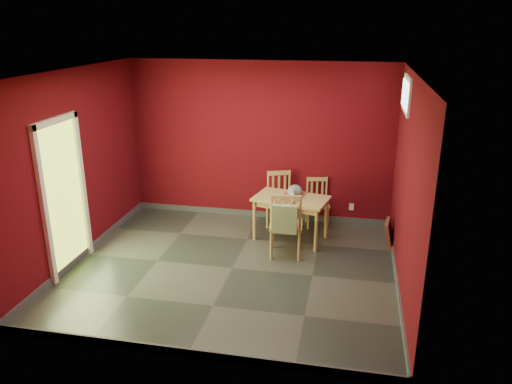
% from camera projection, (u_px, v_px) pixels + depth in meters
% --- Properties ---
extents(ground, '(4.50, 4.50, 0.00)m').
position_uv_depth(ground, '(232.00, 268.00, 7.03)').
color(ground, '#2D342D').
rests_on(ground, ground).
extents(room_shell, '(4.50, 4.50, 4.50)m').
position_uv_depth(room_shell, '(232.00, 265.00, 7.01)').
color(room_shell, '#50080F').
rests_on(room_shell, ground).
extents(doorway, '(0.06, 1.01, 2.13)m').
position_uv_depth(doorway, '(63.00, 192.00, 6.70)').
color(doorway, '#B7D838').
rests_on(doorway, ground).
extents(window, '(0.05, 0.90, 0.50)m').
position_uv_depth(window, '(406.00, 95.00, 6.77)').
color(window, white).
rests_on(window, room_shell).
extents(outlet_plate, '(0.08, 0.02, 0.12)m').
position_uv_depth(outlet_plate, '(351.00, 207.00, 8.47)').
color(outlet_plate, silver).
rests_on(outlet_plate, room_shell).
extents(dining_table, '(1.24, 0.88, 0.70)m').
position_uv_depth(dining_table, '(291.00, 203.00, 7.77)').
color(dining_table, tan).
rests_on(dining_table, ground).
extents(table_runner, '(0.45, 0.72, 0.34)m').
position_uv_depth(table_runner, '(290.00, 203.00, 7.65)').
color(table_runner, '#9A422A').
rests_on(table_runner, dining_table).
extents(chair_far_left, '(0.55, 0.55, 0.92)m').
position_uv_depth(chair_far_left, '(280.00, 199.00, 8.36)').
color(chair_far_left, tan).
rests_on(chair_far_left, ground).
extents(chair_far_right, '(0.44, 0.44, 0.81)m').
position_uv_depth(chair_far_right, '(317.00, 202.00, 8.38)').
color(chair_far_right, tan).
rests_on(chair_far_right, ground).
extents(chair_near, '(0.51, 0.51, 1.01)m').
position_uv_depth(chair_near, '(286.00, 223.00, 7.24)').
color(chair_near, tan).
rests_on(chair_near, ground).
extents(tote_bag, '(0.35, 0.20, 0.48)m').
position_uv_depth(tote_bag, '(285.00, 219.00, 6.96)').
color(tote_bag, '#78955F').
rests_on(tote_bag, chair_near).
extents(cat, '(0.42, 0.53, 0.23)m').
position_uv_depth(cat, '(295.00, 189.00, 7.76)').
color(cat, slate).
rests_on(cat, table_runner).
extents(picture_frame, '(0.19, 0.43, 0.42)m').
position_uv_depth(picture_frame, '(389.00, 234.00, 7.63)').
color(picture_frame, brown).
rests_on(picture_frame, ground).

